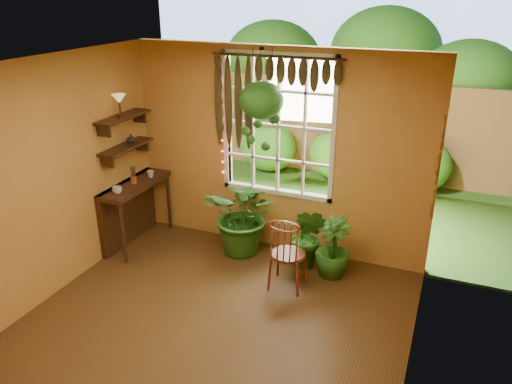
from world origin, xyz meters
TOP-DOWN VIEW (x-y plane):
  - floor at (0.00, 0.00)m, footprint 4.50×4.50m
  - ceiling at (0.00, 0.00)m, footprint 4.50×4.50m
  - wall_back at (0.00, 2.25)m, footprint 4.00×0.00m
  - wall_left at (-2.00, 0.00)m, footprint 0.00×4.50m
  - wall_right at (2.00, 0.00)m, footprint 0.00×4.50m
  - window at (0.00, 2.28)m, footprint 1.52×0.10m
  - valance_vine at (-0.08, 2.16)m, footprint 1.70×0.12m
  - string_lights at (-0.76, 2.19)m, footprint 0.03×0.03m
  - wall_plates at (1.98, 1.79)m, footprint 0.04×0.32m
  - counter_ledge at (-1.91, 1.60)m, footprint 0.40×1.20m
  - shelf_lower at (-1.88, 1.60)m, footprint 0.25×0.90m
  - shelf_upper at (-1.88, 1.60)m, footprint 0.25×0.90m
  - backyard at (0.24, 6.87)m, footprint 14.00×10.00m
  - windsor_chair at (0.49, 1.31)m, footprint 0.42×0.45m
  - potted_plant_left at (-0.32, 1.91)m, footprint 1.00×0.87m
  - potted_plant_mid at (0.58, 1.85)m, footprint 0.57×0.51m
  - potted_plant_right at (0.92, 1.79)m, footprint 0.56×0.56m
  - hanging_basket at (-0.14, 2.04)m, footprint 0.54×0.54m
  - cup_a at (-1.78, 1.20)m, footprint 0.13×0.13m
  - cup_b at (-1.72, 1.87)m, footprint 0.13×0.13m
  - brush_jar at (-1.80, 1.58)m, footprint 0.08×0.08m
  - shelf_vase at (-1.87, 1.71)m, footprint 0.15×0.15m
  - tiffany_lamp at (-1.86, 1.53)m, footprint 0.17×0.17m

SIDE VIEW (x-z plane):
  - floor at x=0.00m, z-range 0.00..0.00m
  - windsor_chair at x=0.49m, z-range -0.23..0.86m
  - potted_plant_right at x=0.92m, z-range 0.00..0.77m
  - potted_plant_mid at x=0.58m, z-range 0.00..0.86m
  - potted_plant_left at x=-0.32m, z-range 0.00..1.09m
  - counter_ledge at x=-1.91m, z-range 0.10..1.00m
  - cup_b at x=-1.72m, z-range 0.90..0.99m
  - cup_a at x=-1.78m, z-range 0.90..1.00m
  - brush_jar at x=-1.80m, z-range 0.87..1.17m
  - backyard at x=0.24m, z-range -4.72..7.28m
  - wall_back at x=0.00m, z-range -0.65..3.35m
  - wall_left at x=-2.00m, z-range -0.90..3.60m
  - wall_right at x=2.00m, z-range -0.90..3.60m
  - shelf_lower at x=-1.88m, z-range 1.38..1.42m
  - shelf_vase at x=-1.87m, z-range 1.42..1.55m
  - wall_plates at x=1.98m, z-range 1.00..2.10m
  - window at x=0.00m, z-range 0.77..2.63m
  - string_lights at x=-0.76m, z-range 0.98..2.52m
  - shelf_upper at x=-1.88m, z-range 1.78..1.82m
  - hanging_basket at x=-0.14m, z-range 1.38..2.61m
  - tiffany_lamp at x=-1.86m, z-range 1.89..2.17m
  - valance_vine at x=-0.08m, z-range 1.73..2.83m
  - ceiling at x=0.00m, z-range 2.70..2.70m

